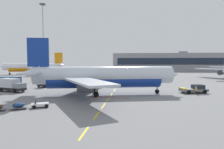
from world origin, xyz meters
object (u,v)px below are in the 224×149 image
at_px(airliner_mid_left, 34,67).
at_px(fuel_service_truck, 11,85).
at_px(pushback_tug, 194,89).
at_px(ground_crew_worker, 196,90).
at_px(baggage_train, 8,107).
at_px(apron_light_mast_near, 43,34).
at_px(airliner_foreground, 102,77).
at_px(catering_truck, 47,81).

height_order(airliner_mid_left, fuel_service_truck, airliner_mid_left).
bearing_deg(pushback_tug, airliner_mid_left, 139.00).
relative_size(pushback_tug, ground_crew_worker, 3.69).
distance_m(baggage_train, apron_light_mast_near, 56.87).
height_order(baggage_train, apron_light_mast_near, apron_light_mast_near).
height_order(airliner_foreground, airliner_mid_left, airliner_mid_left).
xyz_separation_m(airliner_foreground, baggage_train, (-11.75, -15.77, -3.42)).
bearing_deg(baggage_train, airliner_mid_left, 114.91).
distance_m(airliner_mid_left, apron_light_mast_near, 39.75).
bearing_deg(airliner_mid_left, pushback_tug, -41.00).
bearing_deg(apron_light_mast_near, airliner_mid_left, 123.16).
height_order(airliner_mid_left, baggage_train, airliner_mid_left).
bearing_deg(ground_crew_worker, apron_light_mast_near, 146.89).
xyz_separation_m(pushback_tug, airliner_mid_left, (-70.72, 61.46, 3.11)).
xyz_separation_m(catering_truck, ground_crew_worker, (39.05, -10.40, -0.63)).
bearing_deg(fuel_service_truck, apron_light_mast_near, 101.99).
distance_m(airliner_foreground, fuel_service_truck, 22.72).
relative_size(catering_truck, ground_crew_worker, 3.97).
relative_size(ground_crew_worker, apron_light_mast_near, 0.06).
height_order(airliner_foreground, catering_truck, airliner_foreground).
bearing_deg(airliner_mid_left, apron_light_mast_near, -56.84).
relative_size(catering_truck, fuel_service_truck, 0.95).
distance_m(pushback_tug, apron_light_mast_near, 61.44).
relative_size(airliner_foreground, catering_truck, 4.93).
bearing_deg(baggage_train, fuel_service_truck, 121.17).
bearing_deg(airliner_foreground, airliner_mid_left, 126.95).
relative_size(baggage_train, ground_crew_worker, 6.16).
bearing_deg(catering_truck, airliner_mid_left, 120.46).
xyz_separation_m(catering_truck, fuel_service_truck, (-4.04, -10.90, 0.00)).
relative_size(airliner_mid_left, catering_truck, 4.91).
distance_m(catering_truck, fuel_service_truck, 11.63).
height_order(pushback_tug, fuel_service_truck, fuel_service_truck).
bearing_deg(ground_crew_worker, airliner_foreground, -173.03).
xyz_separation_m(pushback_tug, catering_truck, (-39.34, 8.12, 0.74)).
bearing_deg(pushback_tug, apron_light_mast_near, 148.90).
distance_m(ground_crew_worker, apron_light_mast_near, 62.33).
distance_m(pushback_tug, catering_truck, 40.18).
height_order(ground_crew_worker, apron_light_mast_near, apron_light_mast_near).
height_order(catering_truck, baggage_train, catering_truck).
height_order(airliner_foreground, fuel_service_truck, airliner_foreground).
xyz_separation_m(fuel_service_truck, baggage_train, (10.76, -17.78, -1.11)).
bearing_deg(airliner_foreground, baggage_train, -126.70).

